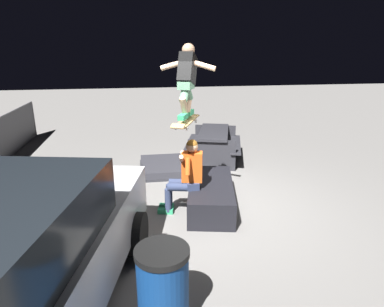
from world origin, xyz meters
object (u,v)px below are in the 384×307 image
person_sitting_on_ledge (186,173)px  kicker_ramp (163,170)px  parked_car (5,268)px  skateboard (186,122)px  trash_bin (163,289)px  ledge_box_main (211,194)px  skater_airborne (187,77)px  picnic_table_back (214,141)px

person_sitting_on_ledge → kicker_ramp: person_sitting_on_ledge is taller
parked_car → kicker_ramp: bearing=-22.7°
skateboard → trash_bin: size_ratio=1.14×
ledge_box_main → person_sitting_on_ledge: person_sitting_on_ledge is taller
skater_airborne → parked_car: size_ratio=0.25×
trash_bin → parked_car: size_ratio=0.20×
trash_bin → kicker_ramp: bearing=-4.7°
skateboard → trash_bin: skateboard is taller
ledge_box_main → parked_car: parked_car is taller
ledge_box_main → trash_bin: 2.72m
skateboard → kicker_ramp: bearing=7.9°
parked_car → picnic_table_back: bearing=-32.3°
skateboard → picnic_table_back: skateboard is taller
skater_airborne → parked_car: bearing=139.3°
skater_airborne → trash_bin: skater_airborne is taller
skateboard → skater_airborne: 0.69m
person_sitting_on_ledge → picnic_table_back: person_sitting_on_ledge is taller
kicker_ramp → trash_bin: bearing=175.3°
skateboard → kicker_ramp: (1.88, 0.26, -1.51)m
ledge_box_main → person_sitting_on_ledge: size_ratio=1.35×
ledge_box_main → trash_bin: trash_bin is taller
skater_airborne → picnic_table_back: skater_airborne is taller
picnic_table_back → parked_car: bearing=147.7°
kicker_ramp → parked_car: parked_car is taller
kicker_ramp → picnic_table_back: size_ratio=0.54×
picnic_table_back → trash_bin: (-5.03, 1.71, -0.05)m
ledge_box_main → parked_car: (-2.39, 2.46, 0.57)m
skater_airborne → picnic_table_back: 3.28m
ledge_box_main → kicker_ramp: size_ratio=1.59×
ledge_box_main → parked_car: size_ratio=0.39×
skateboard → picnic_table_back: size_ratio=0.50×
skater_airborne → skateboard: bearing=155.2°
skater_airborne → trash_bin: 3.13m
kicker_ramp → parked_car: bearing=157.3°
kicker_ramp → picnic_table_back: bearing=-61.8°
ledge_box_main → skater_airborne: bearing=92.5°
skater_airborne → kicker_ramp: skater_airborne is taller
person_sitting_on_ledge → trash_bin: person_sitting_on_ledge is taller
person_sitting_on_ledge → picnic_table_back: bearing=-22.9°
ledge_box_main → skater_airborne: (-0.02, 0.42, 2.03)m
skater_airborne → person_sitting_on_ledge: bearing=156.2°
skater_airborne → trash_bin: bearing=165.6°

